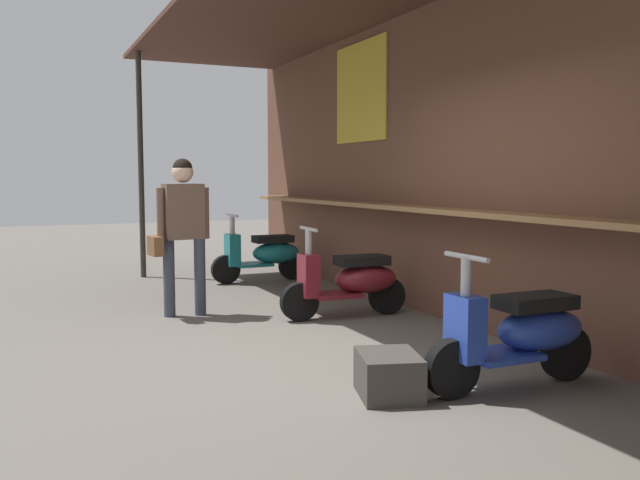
{
  "coord_description": "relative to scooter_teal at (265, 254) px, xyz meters",
  "views": [
    {
      "loc": [
        4.9,
        -2.11,
        1.48
      ],
      "look_at": [
        -1.7,
        0.89,
        0.79
      ],
      "focal_mm": 37.55,
      "sensor_mm": 36.0,
      "label": 1
    }
  ],
  "objects": [
    {
      "name": "ground_plane",
      "position": [
        4.01,
        -1.08,
        -0.39
      ],
      "size": [
        34.19,
        34.19,
        0.0
      ],
      "primitive_type": "plane",
      "color": "#605B54"
    },
    {
      "name": "market_stall_facade",
      "position": [
        4.01,
        0.75,
        1.54
      ],
      "size": [
        12.21,
        2.68,
        3.42
      ],
      "color": "brown",
      "rests_on": "ground_plane"
    },
    {
      "name": "scooter_teal",
      "position": [
        0.0,
        0.0,
        0.0
      ],
      "size": [
        0.46,
        1.4,
        0.97
      ],
      "rotation": [
        0.0,
        0.0,
        -1.56
      ],
      "color": "#197075",
      "rests_on": "ground_plane"
    },
    {
      "name": "scooter_maroon",
      "position": [
        2.69,
        -0.0,
        0.0
      ],
      "size": [
        0.48,
        1.4,
        0.97
      ],
      "rotation": [
        0.0,
        0.0,
        -1.63
      ],
      "color": "maroon",
      "rests_on": "ground_plane"
    },
    {
      "name": "scooter_blue",
      "position": [
        5.29,
        0.0,
        0.0
      ],
      "size": [
        0.46,
        1.4,
        0.97
      ],
      "rotation": [
        0.0,
        0.0,
        -1.58
      ],
      "color": "#233D9E",
      "rests_on": "ground_plane"
    },
    {
      "name": "shopper_with_handbag",
      "position": [
        1.9,
        -1.6,
        0.63
      ],
      "size": [
        0.31,
        0.66,
        1.67
      ],
      "rotation": [
        0.0,
        0.0,
        0.11
      ],
      "color": "#383D4C",
      "rests_on": "ground_plane"
    },
    {
      "name": "merchandise_crate",
      "position": [
        5.09,
        -0.95,
        -0.24
      ],
      "size": [
        0.59,
        0.52,
        0.29
      ],
      "primitive_type": "cube",
      "rotation": [
        0.0,
        0.0,
        -0.3
      ],
      "color": "#3D3833",
      "rests_on": "ground_plane"
    }
  ]
}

